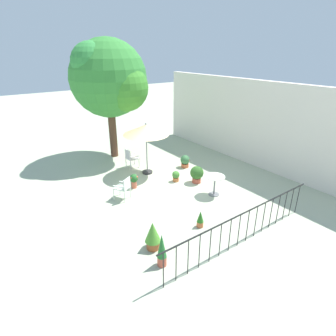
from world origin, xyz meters
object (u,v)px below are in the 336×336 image
at_px(patio_umbrella_0, 146,130).
at_px(potted_plant_1, 197,174).
at_px(patio_chair_0, 131,157).
at_px(patio_chair_1, 124,187).
at_px(potted_plant_0, 176,176).
at_px(potted_plant_4, 153,235).
at_px(potted_plant_6, 134,180).
at_px(potted_plant_3, 200,219).
at_px(potted_plant_5, 162,250).
at_px(potted_plant_2, 185,161).
at_px(cafe_table_0, 215,182).
at_px(shade_tree, 110,78).

xyz_separation_m(patio_umbrella_0, potted_plant_1, (1.97, 1.12, -1.55)).
relative_size(patio_umbrella_0, patio_chair_0, 2.53).
xyz_separation_m(patio_chair_0, patio_chair_1, (2.39, -1.60, -0.01)).
bearing_deg(potted_plant_0, patio_chair_1, -88.46).
distance_m(patio_chair_0, potted_plant_4, 5.70).
bearing_deg(potted_plant_6, potted_plant_3, 5.86).
height_order(patio_umbrella_0, potted_plant_4, patio_umbrella_0).
distance_m(potted_plant_0, potted_plant_4, 4.21).
xyz_separation_m(potted_plant_0, potted_plant_5, (3.59, -3.19, 0.24)).
distance_m(patio_umbrella_0, potted_plant_5, 5.84).
bearing_deg(patio_umbrella_0, potted_plant_2, 75.20).
relative_size(patio_umbrella_0, potted_plant_3, 4.08).
xyz_separation_m(cafe_table_0, potted_plant_6, (-2.24, -2.13, -0.19)).
distance_m(patio_umbrella_0, potted_plant_1, 2.75).
relative_size(shade_tree, potted_plant_1, 7.83).
bearing_deg(potted_plant_2, potted_plant_0, -53.40).
bearing_deg(patio_umbrella_0, shade_tree, -176.12).
relative_size(patio_umbrella_0, potted_plant_6, 3.89).
height_order(potted_plant_0, potted_plant_6, potted_plant_6).
height_order(potted_plant_1, potted_plant_5, potted_plant_5).
height_order(cafe_table_0, potted_plant_4, potted_plant_4).
height_order(patio_umbrella_0, potted_plant_0, patio_umbrella_0).
bearing_deg(shade_tree, cafe_table_0, 11.17).
xyz_separation_m(patio_umbrella_0, potted_plant_2, (0.46, 1.75, -1.63)).
relative_size(patio_chair_1, potted_plant_0, 1.91).
height_order(potted_plant_4, potted_plant_5, potted_plant_5).
bearing_deg(potted_plant_2, cafe_table_0, -16.41).
bearing_deg(potted_plant_0, patio_umbrella_0, -159.71).
bearing_deg(potted_plant_1, cafe_table_0, -7.60).
bearing_deg(potted_plant_5, shade_tree, 162.02).
bearing_deg(potted_plant_4, potted_plant_0, 134.07).
bearing_deg(potted_plant_5, cafe_table_0, 116.95).
xyz_separation_m(patio_umbrella_0, potted_plant_0, (1.38, 0.51, -1.70)).
bearing_deg(patio_chair_0, potted_plant_1, 25.75).
height_order(patio_chair_1, potted_plant_0, patio_chair_1).
relative_size(potted_plant_4, potted_plant_6, 1.45).
relative_size(shade_tree, potted_plant_5, 5.92).
xyz_separation_m(shade_tree, potted_plant_6, (3.59, -0.98, -3.44)).
relative_size(patio_umbrella_0, potted_plant_4, 2.69).
height_order(patio_chair_0, patio_chair_1, patio_chair_0).
bearing_deg(potted_plant_0, cafe_table_0, 14.72).
bearing_deg(potted_plant_4, potted_plant_2, 132.07).
distance_m(shade_tree, potted_plant_3, 7.88).
distance_m(potted_plant_3, potted_plant_6, 3.45).
bearing_deg(potted_plant_0, potted_plant_6, -106.56).
bearing_deg(potted_plant_0, potted_plant_2, 126.60).
bearing_deg(potted_plant_4, patio_chair_0, 157.06).
height_order(patio_umbrella_0, patio_chair_0, patio_umbrella_0).
height_order(shade_tree, potted_plant_0, shade_tree).
xyz_separation_m(potted_plant_2, potted_plant_3, (3.86, -2.56, -0.03)).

